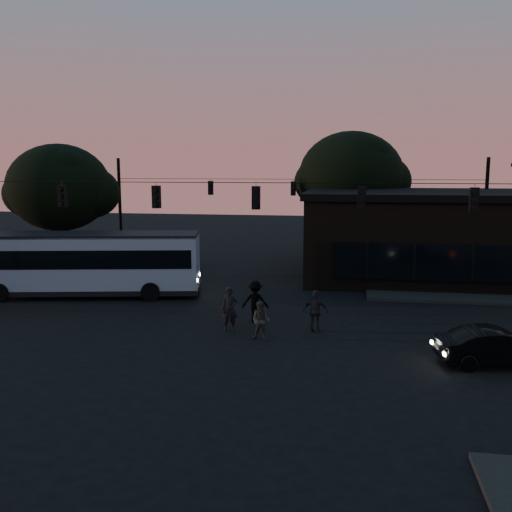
% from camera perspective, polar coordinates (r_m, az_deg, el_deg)
% --- Properties ---
extents(ground, '(120.00, 120.00, 0.00)m').
position_cam_1_polar(ground, '(21.89, -1.75, -9.41)').
color(ground, black).
rests_on(ground, ground).
extents(sidewalk_far_right, '(14.00, 10.00, 0.15)m').
position_cam_1_polar(sidewalk_far_right, '(35.93, 22.06, -2.65)').
color(sidewalk_far_right, black).
rests_on(sidewalk_far_right, ground).
extents(sidewalk_far_left, '(14.00, 10.00, 0.15)m').
position_cam_1_polar(sidewalk_far_left, '(39.43, -17.97, -1.44)').
color(sidewalk_far_left, black).
rests_on(sidewalk_far_left, ground).
extents(building, '(15.40, 10.41, 5.40)m').
position_cam_1_polar(building, '(36.92, 17.10, 2.05)').
color(building, black).
rests_on(building, ground).
extents(tree_behind, '(7.60, 7.60, 9.43)m').
position_cam_1_polar(tree_behind, '(42.38, 9.47, 7.89)').
color(tree_behind, black).
rests_on(tree_behind, ground).
extents(tree_left, '(6.40, 6.40, 8.30)m').
position_cam_1_polar(tree_left, '(37.98, -19.06, 6.47)').
color(tree_left, black).
rests_on(tree_left, ground).
extents(signal_rig_near, '(26.24, 0.30, 7.50)m').
position_cam_1_polar(signal_rig_near, '(24.84, 0.00, 3.30)').
color(signal_rig_near, black).
rests_on(signal_rig_near, ground).
extents(signal_rig_far, '(26.24, 0.30, 7.50)m').
position_cam_1_polar(signal_rig_far, '(40.67, 3.73, 5.15)').
color(signal_rig_far, black).
rests_on(signal_rig_far, ground).
extents(bus, '(12.30, 5.03, 3.38)m').
position_cam_1_polar(bus, '(31.77, -16.59, -0.47)').
color(bus, '#8E9CB4').
rests_on(bus, ground).
extents(car, '(4.25, 2.12, 1.34)m').
position_cam_1_polar(car, '(21.77, 22.97, -8.39)').
color(car, black).
rests_on(car, ground).
extents(pedestrian_a, '(0.75, 0.56, 1.89)m').
position_cam_1_polar(pedestrian_a, '(24.12, -2.66, -5.33)').
color(pedestrian_a, black).
rests_on(pedestrian_a, ground).
extents(pedestrian_b, '(0.85, 0.71, 1.57)m').
position_cam_1_polar(pedestrian_b, '(22.92, 0.49, -6.51)').
color(pedestrian_b, '#2F2F2B').
rests_on(pedestrian_b, ground).
extents(pedestrian_c, '(1.09, 0.54, 1.80)m').
position_cam_1_polar(pedestrian_c, '(24.09, 5.98, -5.51)').
color(pedestrian_c, black).
rests_on(pedestrian_c, ground).
extents(pedestrian_d, '(1.23, 0.75, 1.86)m').
position_cam_1_polar(pedestrian_d, '(25.52, -0.08, -4.55)').
color(pedestrian_d, black).
rests_on(pedestrian_d, ground).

